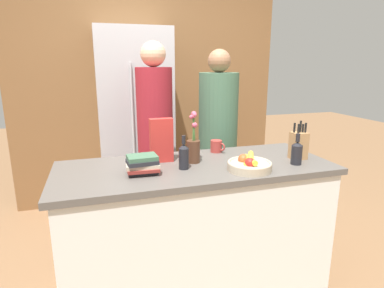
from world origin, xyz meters
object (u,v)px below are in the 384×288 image
bottle_oil (184,156)px  person_in_blue (218,135)px  book_stack (143,165)px  fruit_bowl (249,165)px  refrigerator (135,124)px  coffee_mug (217,146)px  cereal_box (161,140)px  person_at_sink (155,134)px  bottle_vinegar (297,152)px  knife_block (299,145)px  flower_vase (194,147)px

bottle_oil → person_in_blue: 0.94m
book_stack → person_in_blue: 1.13m
fruit_bowl → bottle_oil: size_ratio=1.28×
refrigerator → coffee_mug: bearing=-68.5°
fruit_bowl → coffee_mug: fruit_bowl is taller
cereal_box → person_at_sink: size_ratio=0.17×
refrigerator → cereal_box: refrigerator is taller
bottle_vinegar → refrigerator: bearing=118.0°
knife_block → flower_vase: size_ratio=0.77×
cereal_box → book_stack: bearing=-126.7°
refrigerator → knife_block: bearing=-57.9°
bottle_oil → person_in_blue: person_in_blue is taller
coffee_mug → bottle_oil: (-0.34, -0.31, 0.04)m
refrigerator → flower_vase: refrigerator is taller
book_stack → person_in_blue: person_in_blue is taller
refrigerator → bottle_vinegar: refrigerator is taller
cereal_box → bottle_oil: bearing=-62.7°
person_at_sink → flower_vase: bearing=-101.1°
bottle_oil → bottle_vinegar: bottle_oil is taller
flower_vase → bottle_vinegar: bearing=-20.5°
refrigerator → knife_block: refrigerator is taller
person_at_sink → person_in_blue: (0.57, 0.01, -0.05)m
cereal_box → bottle_vinegar: cereal_box is taller
book_stack → person_at_sink: (0.22, 0.78, 0.02)m
flower_vase → refrigerator: bearing=99.2°
coffee_mug → person_at_sink: (-0.38, 0.45, 0.03)m
bottle_vinegar → flower_vase: bearing=159.5°
book_stack → bottle_oil: bottle_oil is taller
refrigerator → flower_vase: bearing=-80.8°
knife_block → bottle_vinegar: 0.14m
fruit_bowl → knife_block: knife_block is taller
bottle_oil → person_at_sink: person_at_sink is taller
fruit_bowl → book_stack: book_stack is taller
person_in_blue → bottle_vinegar: bearing=-78.0°
knife_block → bottle_oil: size_ratio=1.24×
flower_vase → bottle_vinegar: 0.68m
flower_vase → fruit_bowl: bearing=-42.9°
fruit_bowl → person_at_sink: bearing=114.8°
fruit_bowl → person_in_blue: 0.93m
person_in_blue → fruit_bowl: bearing=-100.0°
refrigerator → cereal_box: 1.30m
refrigerator → person_at_sink: bearing=-83.5°
knife_block → person_in_blue: bearing=110.0°
book_stack → knife_block: bearing=0.3°
bottle_oil → person_in_blue: size_ratio=0.13×
flower_vase → person_in_blue: size_ratio=0.20×
coffee_mug → bottle_vinegar: 0.59m
bottle_vinegar → person_at_sink: bearing=131.2°
book_stack → bottle_vinegar: 1.00m
knife_block → cereal_box: 0.95m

